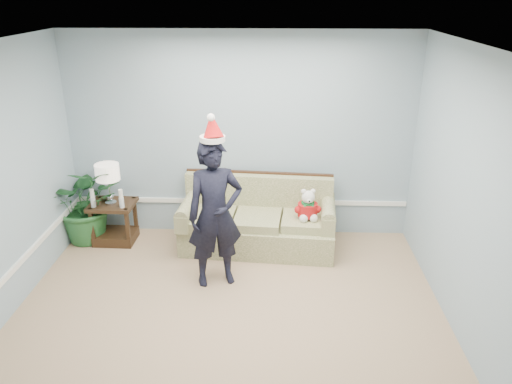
{
  "coord_description": "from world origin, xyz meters",
  "views": [
    {
      "loc": [
        0.46,
        -3.74,
        3.16
      ],
      "look_at": [
        0.25,
        1.55,
        0.98
      ],
      "focal_mm": 35.0,
      "sensor_mm": 36.0,
      "label": 1
    }
  ],
  "objects_px": {
    "houseplant": "(87,203)",
    "man": "(215,214)",
    "side_table": "(115,226)",
    "sofa": "(258,223)",
    "teddy_bear": "(308,208)",
    "table_lamp": "(107,174)"
  },
  "relations": [
    {
      "from": "houseplant",
      "to": "sofa",
      "type": "bearing_deg",
      "value": -1.76
    },
    {
      "from": "side_table",
      "to": "table_lamp",
      "type": "distance_m",
      "value": 0.75
    },
    {
      "from": "table_lamp",
      "to": "houseplant",
      "type": "relative_size",
      "value": 0.51
    },
    {
      "from": "teddy_bear",
      "to": "side_table",
      "type": "bearing_deg",
      "value": 169.56
    },
    {
      "from": "houseplant",
      "to": "man",
      "type": "height_order",
      "value": "man"
    },
    {
      "from": "sofa",
      "to": "man",
      "type": "bearing_deg",
      "value": -111.97
    },
    {
      "from": "side_table",
      "to": "table_lamp",
      "type": "xyz_separation_m",
      "value": [
        -0.01,
        -0.03,
        0.75
      ]
    },
    {
      "from": "side_table",
      "to": "houseplant",
      "type": "height_order",
      "value": "houseplant"
    },
    {
      "from": "sofa",
      "to": "man",
      "type": "xyz_separation_m",
      "value": [
        -0.44,
        -0.89,
        0.52
      ]
    },
    {
      "from": "sofa",
      "to": "table_lamp",
      "type": "height_order",
      "value": "table_lamp"
    },
    {
      "from": "sofa",
      "to": "man",
      "type": "relative_size",
      "value": 1.19
    },
    {
      "from": "houseplant",
      "to": "man",
      "type": "bearing_deg",
      "value": -27.88
    },
    {
      "from": "table_lamp",
      "to": "man",
      "type": "relative_size",
      "value": 0.32
    },
    {
      "from": "side_table",
      "to": "man",
      "type": "bearing_deg",
      "value": -32.26
    },
    {
      "from": "side_table",
      "to": "teddy_bear",
      "type": "distance_m",
      "value": 2.57
    },
    {
      "from": "sofa",
      "to": "table_lamp",
      "type": "relative_size",
      "value": 3.71
    },
    {
      "from": "side_table",
      "to": "teddy_bear",
      "type": "height_order",
      "value": "teddy_bear"
    },
    {
      "from": "sofa",
      "to": "houseplant",
      "type": "distance_m",
      "value": 2.27
    },
    {
      "from": "houseplant",
      "to": "man",
      "type": "relative_size",
      "value": 0.63
    },
    {
      "from": "sofa",
      "to": "houseplant",
      "type": "height_order",
      "value": "houseplant"
    },
    {
      "from": "man",
      "to": "side_table",
      "type": "bearing_deg",
      "value": 129.38
    },
    {
      "from": "side_table",
      "to": "sofa",
      "type": "bearing_deg",
      "value": -1.05
    }
  ]
}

